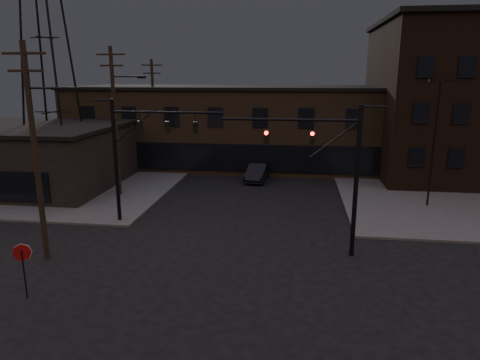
# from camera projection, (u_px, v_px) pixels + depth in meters

# --- Properties ---
(ground) EXTENTS (140.00, 140.00, 0.00)m
(ground) POSITION_uv_depth(u_px,v_px,m) (217.00, 287.00, 19.46)
(ground) COLOR black
(ground) RESTS_ON ground
(sidewalk_nw) EXTENTS (30.00, 30.00, 0.15)m
(sidewalk_nw) POSITION_uv_depth(u_px,v_px,m) (44.00, 169.00, 43.44)
(sidewalk_nw) COLOR #474744
(sidewalk_nw) RESTS_ON ground
(building_row) EXTENTS (40.00, 12.00, 8.00)m
(building_row) POSITION_uv_depth(u_px,v_px,m) (265.00, 127.00, 45.45)
(building_row) COLOR #493926
(building_row) RESTS_ON ground
(building_left) EXTENTS (16.00, 12.00, 5.00)m
(building_left) POSITION_uv_depth(u_px,v_px,m) (23.00, 157.00, 36.83)
(building_left) COLOR black
(building_left) RESTS_ON ground
(traffic_signal_near) EXTENTS (7.12, 0.24, 8.00)m
(traffic_signal_near) POSITION_uv_depth(u_px,v_px,m) (334.00, 165.00, 21.92)
(traffic_signal_near) COLOR black
(traffic_signal_near) RESTS_ON ground
(traffic_signal_far) EXTENTS (7.12, 0.24, 8.00)m
(traffic_signal_far) POSITION_uv_depth(u_px,v_px,m) (134.00, 147.00, 26.82)
(traffic_signal_far) COLOR black
(traffic_signal_far) RESTS_ON ground
(stop_sign) EXTENTS (0.72, 0.33, 2.48)m
(stop_sign) POSITION_uv_depth(u_px,v_px,m) (22.00, 258.00, 18.13)
(stop_sign) COLOR black
(stop_sign) RESTS_ON ground
(utility_pole_near) EXTENTS (3.70, 0.28, 11.00)m
(utility_pole_near) POSITION_uv_depth(u_px,v_px,m) (36.00, 148.00, 21.19)
(utility_pole_near) COLOR black
(utility_pole_near) RESTS_ON ground
(utility_pole_mid) EXTENTS (3.70, 0.28, 11.50)m
(utility_pole_mid) POSITION_uv_depth(u_px,v_px,m) (116.00, 119.00, 32.81)
(utility_pole_mid) COLOR black
(utility_pole_mid) RESTS_ON ground
(utility_pole_far) EXTENTS (2.20, 0.28, 11.00)m
(utility_pole_far) POSITION_uv_depth(u_px,v_px,m) (154.00, 111.00, 44.58)
(utility_pole_far) COLOR black
(utility_pole_far) RESTS_ON ground
(transmission_tower) EXTENTS (7.00, 7.00, 25.00)m
(transmission_tower) POSITION_uv_depth(u_px,v_px,m) (45.00, 37.00, 36.11)
(transmission_tower) COLOR black
(transmission_tower) RESTS_ON ground
(lot_light_a) EXTENTS (1.50, 0.28, 9.14)m
(lot_light_a) POSITION_uv_depth(u_px,v_px,m) (435.00, 132.00, 29.95)
(lot_light_a) COLOR black
(lot_light_a) RESTS_ON ground
(parked_car_lot_a) EXTENTS (4.04, 1.64, 1.37)m
(parked_car_lot_a) POSITION_uv_depth(u_px,v_px,m) (431.00, 179.00, 36.27)
(parked_car_lot_a) COLOR black
(parked_car_lot_a) RESTS_ON sidewalk_ne
(parked_car_lot_b) EXTENTS (4.24, 2.22, 1.17)m
(parked_car_lot_b) POSITION_uv_depth(u_px,v_px,m) (455.00, 179.00, 36.82)
(parked_car_lot_b) COLOR #BDBDBF
(parked_car_lot_b) RESTS_ON sidewalk_ne
(car_crossing) EXTENTS (2.11, 4.84, 1.55)m
(car_crossing) POSITION_uv_depth(u_px,v_px,m) (258.00, 172.00, 39.11)
(car_crossing) COLOR black
(car_crossing) RESTS_ON ground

